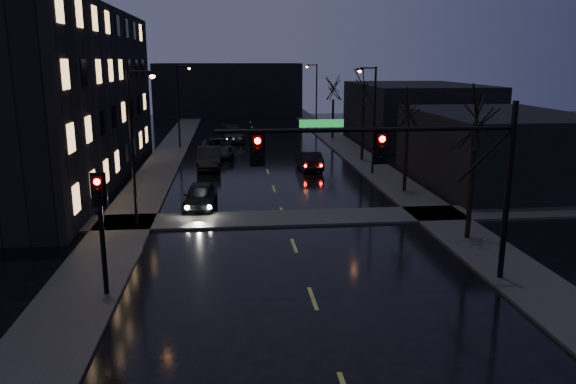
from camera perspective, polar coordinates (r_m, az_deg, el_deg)
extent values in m
cube|color=#2D2D2B|center=(46.87, -12.76, 2.61)|extent=(3.00, 140.00, 0.12)
cube|color=#2D2D2B|center=(47.90, 7.89, 3.03)|extent=(3.00, 140.00, 0.12)
cube|color=#2D2D2B|center=(30.58, -0.34, -2.67)|extent=(40.00, 3.00, 0.12)
cube|color=black|center=(43.06, -24.70, 8.80)|extent=(12.00, 30.00, 12.00)
cube|color=black|center=(41.53, 20.43, 4.18)|extent=(10.00, 14.00, 5.00)
cube|color=black|center=(62.27, 12.81, 7.90)|extent=(12.00, 18.00, 6.00)
cube|color=black|center=(88.88, -6.12, 10.30)|extent=(22.00, 10.00, 8.00)
cylinder|color=black|center=(22.91, 21.40, -0.15)|extent=(0.22, 0.22, 7.00)
cylinder|color=black|center=(20.53, 8.14, 6.27)|extent=(11.00, 0.16, 0.16)
cylinder|color=black|center=(22.19, 19.43, 3.56)|extent=(2.05, 0.10, 2.05)
cube|color=#0C591E|center=(20.16, 3.43, 6.97)|extent=(1.60, 0.04, 0.28)
cube|color=black|center=(20.03, -3.13, 4.34)|extent=(0.35, 0.28, 1.05)
sphere|color=#FF0705|center=(19.83, -3.12, 5.21)|extent=(0.22, 0.22, 0.22)
cube|color=black|center=(20.74, 9.42, 4.49)|extent=(0.35, 0.28, 1.05)
sphere|color=#FF0705|center=(20.54, 9.57, 5.33)|extent=(0.22, 0.22, 0.22)
cylinder|color=black|center=(21.25, -18.33, -4.54)|extent=(0.18, 0.18, 4.40)
cube|color=black|center=(20.79, -18.69, 0.19)|extent=(0.35, 0.28, 1.05)
sphere|color=#FF0705|center=(20.57, -18.85, 0.99)|extent=(0.22, 0.22, 0.22)
cylinder|color=black|center=(27.92, 18.02, -0.35)|extent=(0.24, 0.24, 4.40)
cylinder|color=black|center=(37.10, 11.84, 3.05)|extent=(0.24, 0.24, 4.12)
cylinder|color=black|center=(48.49, 7.58, 5.89)|extent=(0.24, 0.24, 4.68)
cylinder|color=black|center=(62.12, 4.58, 7.38)|extent=(0.24, 0.24, 4.29)
cylinder|color=black|center=(29.53, -15.54, 4.10)|extent=(0.16, 0.16, 8.00)
cylinder|color=black|center=(29.10, -14.83, 11.74)|extent=(1.20, 0.10, 0.10)
cube|color=black|center=(29.02, -13.62, 11.61)|extent=(0.50, 0.25, 0.15)
sphere|color=orange|center=(29.02, -13.61, 11.41)|extent=(0.28, 0.28, 0.28)
cylinder|color=black|center=(56.17, -11.08, 8.46)|extent=(0.16, 0.16, 8.00)
cylinder|color=black|center=(55.94, -10.64, 12.46)|extent=(1.20, 0.10, 0.10)
cube|color=black|center=(55.90, -10.01, 12.38)|extent=(0.50, 0.25, 0.15)
sphere|color=orange|center=(55.90, -10.00, 12.28)|extent=(0.28, 0.28, 0.28)
cylinder|color=black|center=(42.37, 8.74, 7.07)|extent=(0.16, 0.16, 8.00)
cylinder|color=black|center=(42.00, 8.11, 12.37)|extent=(1.20, 0.10, 0.10)
cube|color=black|center=(41.86, 7.29, 12.25)|extent=(0.50, 0.25, 0.15)
sphere|color=orange|center=(41.86, 7.29, 12.12)|extent=(0.28, 0.28, 0.28)
cylinder|color=black|center=(69.73, 2.91, 9.57)|extent=(0.16, 0.16, 8.00)
cylinder|color=black|center=(69.50, 2.45, 12.78)|extent=(1.20, 0.10, 0.10)
cube|color=black|center=(69.42, 1.95, 12.70)|extent=(0.50, 0.25, 0.15)
sphere|color=orange|center=(69.42, 1.94, 12.62)|extent=(0.28, 0.28, 0.28)
imported|color=black|center=(33.01, -8.92, -0.41)|extent=(2.07, 4.50, 1.50)
imported|color=black|center=(45.27, -8.03, 3.46)|extent=(1.87, 5.20, 1.71)
imported|color=black|center=(50.88, -7.15, 4.50)|extent=(3.07, 5.98, 1.61)
imported|color=black|center=(60.15, -5.60, 5.86)|extent=(2.61, 5.58, 1.58)
imported|color=black|center=(44.45, 2.17, 3.24)|extent=(1.76, 4.51, 1.46)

